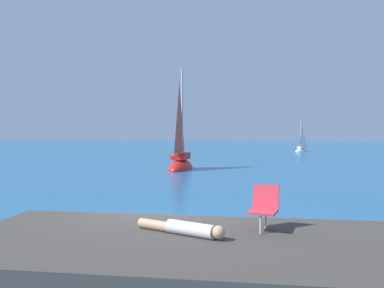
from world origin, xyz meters
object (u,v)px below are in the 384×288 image
Objects in this scene: sailboat_far at (302,150)px; beach_chair at (264,205)px; sailboat_near at (181,163)px; person_sunbather at (184,228)px.

sailboat_far is 5.21× the size of beach_chair.
sailboat_far reaches higher than beach_chair.
sailboat_near reaches higher than sailboat_far.
sailboat_near is at bearing 16.97° from sailboat_far.
beach_chair is (-6.33, -38.64, 0.82)m from sailboat_far.
sailboat_far is 39.96m from person_sunbather.
sailboat_near is 1.68× the size of sailboat_far.
sailboat_near is at bearing -151.31° from beach_chair.
sailboat_far is at bearing -174.88° from beach_chair.
sailboat_near is at bearing -56.31° from person_sunbather.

